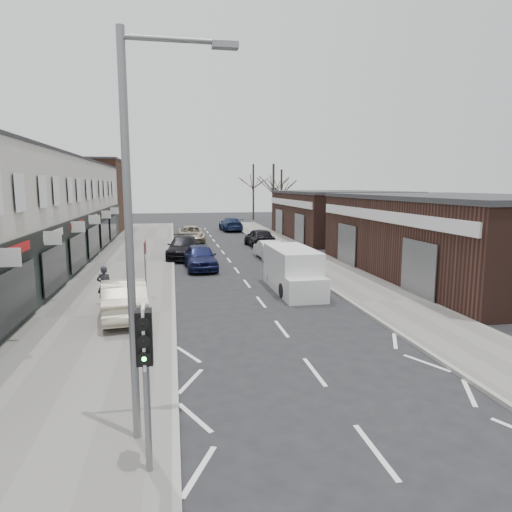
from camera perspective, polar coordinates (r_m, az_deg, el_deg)
name	(u,v)px	position (r m, az deg, el deg)	size (l,w,h in m)	color
ground	(339,404)	(11.81, 10.38, -17.79)	(160.00, 160.00, 0.00)	black
pavement_left	(131,262)	(32.39, -15.34, -0.75)	(5.50, 64.00, 0.12)	slate
pavement_right	(307,257)	(33.67, 6.35, -0.13)	(3.50, 64.00, 0.12)	slate
shop_terrace_left	(8,215)	(30.93, -28.60, 4.57)	(8.00, 41.00, 7.10)	beige
brick_block_far	(86,197)	(55.70, -20.49, 6.96)	(8.00, 10.00, 8.00)	#47291E
right_unit_near	(458,238)	(29.07, 23.97, 2.10)	(10.00, 18.00, 4.50)	#39201A
right_unit_far	(337,216)	(46.89, 10.12, 4.99)	(10.00, 16.00, 4.50)	#39201A
tree_far_a	(273,226)	(59.49, 2.16, 3.73)	(3.60, 3.60, 8.00)	#382D26
tree_far_b	(281,222)	(65.88, 3.16, 4.21)	(3.60, 3.60, 7.50)	#382D26
tree_far_c	(253,220)	(71.12, -0.33, 4.56)	(3.60, 3.60, 8.50)	#382D26
traffic_light	(145,350)	(8.35, -13.71, -11.37)	(0.28, 0.60, 3.10)	slate
street_lamp	(138,219)	(9.09, -14.57, 4.50)	(2.23, 0.22, 8.00)	slate
warning_sign	(146,251)	(22.10, -13.63, 0.60)	(0.12, 0.80, 2.70)	slate
white_van	(293,271)	(23.04, 4.63, -1.84)	(1.99, 5.53, 2.15)	white
sedan_on_pavement	(124,298)	(18.71, -16.19, -5.05)	(1.63, 4.67, 1.54)	beige
pedestrian	(104,285)	(20.85, -18.42, -3.51)	(0.62, 0.41, 1.71)	black
parked_car_left_a	(200,257)	(29.03, -6.96, -0.11)	(1.87, 4.64, 1.58)	#141940
parked_car_left_b	(183,247)	(33.71, -9.05, 1.08)	(2.22, 5.47, 1.59)	black
parked_car_left_c	(191,234)	(43.42, -8.13, 2.74)	(2.46, 5.33, 1.48)	#ACA28A
parked_car_right_a	(268,249)	(33.20, 1.53, 0.87)	(1.43, 4.10, 1.35)	silver
parked_car_right_b	(259,237)	(39.52, 0.43, 2.33)	(1.90, 4.73, 1.61)	black
parked_car_right_c	(231,224)	(53.49, -3.18, 4.00)	(2.22, 5.46, 1.58)	#162347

